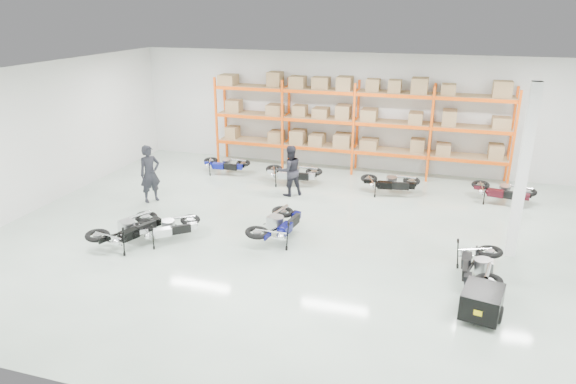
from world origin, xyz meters
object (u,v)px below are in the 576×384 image
(moto_touring_right, at_px, (480,260))
(person_left, at_px, (150,174))
(moto_back_c, at_px, (390,179))
(moto_back_d, at_px, (503,188))
(moto_black_far_left, at_px, (128,225))
(trailer, at_px, (482,302))
(moto_blue_centre, at_px, (278,220))
(person_back, at_px, (290,171))
(moto_silver_left, at_px, (167,223))
(moto_back_a, at_px, (225,161))
(moto_back_b, at_px, (292,170))

(moto_touring_right, xyz_separation_m, person_left, (-10.19, 2.47, 0.40))
(moto_back_c, relative_size, moto_back_d, 1.00)
(moto_black_far_left, height_order, trailer, moto_black_far_left)
(moto_blue_centre, bearing_deg, moto_black_far_left, 29.03)
(moto_blue_centre, relative_size, person_back, 1.10)
(trailer, height_order, person_back, person_back)
(moto_black_far_left, relative_size, person_left, 0.99)
(person_back, bearing_deg, moto_touring_right, 105.91)
(moto_blue_centre, height_order, moto_silver_left, moto_blue_centre)
(person_back, bearing_deg, moto_blue_centre, 63.77)
(moto_back_a, distance_m, moto_back_b, 2.89)
(moto_blue_centre, xyz_separation_m, moto_back_a, (-3.82, 5.07, -0.09))
(moto_blue_centre, xyz_separation_m, moto_touring_right, (5.23, -0.85, -0.03))
(moto_touring_right, height_order, trailer, moto_touring_right)
(trailer, relative_size, moto_back_a, 1.02)
(moto_touring_right, xyz_separation_m, person_back, (-5.95, 4.36, 0.32))
(moto_back_c, height_order, person_left, person_left)
(moto_back_b, xyz_separation_m, moto_back_c, (3.52, -0.01, -0.02))
(trailer, relative_size, person_back, 0.95)
(moto_blue_centre, xyz_separation_m, moto_back_c, (2.56, 4.63, -0.05))
(moto_back_a, height_order, moto_back_b, moto_back_b)
(moto_touring_right, xyz_separation_m, trailer, (-0.00, -1.60, -0.16))
(moto_blue_centre, bearing_deg, moto_touring_right, 178.55)
(moto_back_c, bearing_deg, moto_blue_centre, 144.81)
(moto_black_far_left, relative_size, moto_back_b, 1.04)
(moto_silver_left, xyz_separation_m, moto_back_a, (-0.90, 6.02, -0.01))
(moto_back_b, xyz_separation_m, moto_back_d, (7.16, 0.20, -0.02))
(moto_back_d, bearing_deg, moto_touring_right, -178.10)
(moto_back_c, bearing_deg, moto_silver_left, 129.30)
(moto_back_a, relative_size, person_left, 0.86)
(trailer, bearing_deg, moto_back_d, 94.33)
(trailer, bearing_deg, moto_silver_left, -178.43)
(moto_blue_centre, distance_m, moto_touring_right, 5.30)
(moto_back_c, relative_size, person_left, 0.92)
(moto_back_b, bearing_deg, moto_back_a, 77.89)
(moto_back_d, distance_m, person_back, 7.06)
(moto_blue_centre, height_order, moto_back_c, moto_blue_centre)
(moto_black_far_left, bearing_deg, moto_back_b, -94.60)
(moto_touring_right, distance_m, moto_back_b, 8.27)
(moto_blue_centre, height_order, person_back, person_back)
(trailer, height_order, moto_back_a, moto_back_a)
(moto_silver_left, relative_size, moto_back_d, 0.95)
(moto_silver_left, bearing_deg, moto_touring_right, -129.07)
(moto_back_d, xyz_separation_m, person_back, (-6.92, -1.33, 0.34))
(moto_back_b, height_order, moto_back_c, moto_back_b)
(trailer, relative_size, moto_back_b, 0.92)
(moto_silver_left, bearing_deg, moto_back_d, -97.39)
(moto_blue_centre, bearing_deg, moto_back_b, -70.52)
(moto_back_b, distance_m, moto_back_d, 7.16)
(moto_blue_centre, distance_m, person_left, 5.23)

